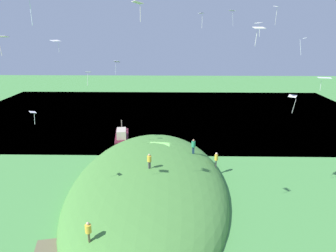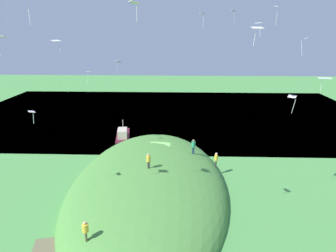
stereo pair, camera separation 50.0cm
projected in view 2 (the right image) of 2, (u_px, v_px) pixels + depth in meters
ground_plane at (160, 163)px, 39.45m from camera, size 160.00×160.00×0.00m
lake_water at (167, 114)px, 63.39m from camera, size 45.02×80.00×0.40m
grass_hill at (149, 187)px, 33.40m from camera, size 31.61×16.46×5.61m
boat_on_lake at (123, 137)px, 47.02m from camera, size 6.99×2.85×2.87m
person_watching_kites at (148, 159)px, 31.19m from camera, size 0.60×0.60×1.59m
person_walking_path at (216, 158)px, 35.70m from camera, size 0.48×0.48×1.80m
person_with_child at (85, 229)px, 22.16m from camera, size 0.61×0.61×1.62m
person_near_shore at (193, 145)px, 36.71m from camera, size 0.51×0.51×1.80m
kite_0 at (24, 0)px, 20.24m from camera, size 0.81×0.60×1.81m
kite_1 at (292, 98)px, 27.97m from camera, size 0.79×0.84×1.62m
kite_2 at (325, 78)px, 29.79m from camera, size 1.07×1.35×1.37m
kite_3 at (259, 24)px, 33.47m from camera, size 0.95×0.83×1.48m
kite_4 at (277, 8)px, 32.80m from camera, size 0.85×0.82×1.98m
kite_5 at (305, 40)px, 35.59m from camera, size 0.71×0.69×2.06m
kite_6 at (0, 37)px, 20.70m from camera, size 0.60×0.85×1.32m
kite_7 at (134, 3)px, 18.74m from camera, size 0.94×0.82×1.21m
kite_8 at (89, 73)px, 34.67m from camera, size 0.50×0.66×1.58m
kite_10 at (32, 112)px, 24.89m from camera, size 0.79×0.75×1.15m
kite_11 at (56, 41)px, 34.67m from camera, size 1.22×1.13×1.35m
kite_12 at (234, 11)px, 43.91m from camera, size 1.23×0.98×2.17m
kite_13 at (118, 62)px, 45.39m from camera, size 0.81×0.97×1.95m
kite_14 at (257, 29)px, 23.63m from camera, size 0.77×0.98×1.44m
kite_15 at (203, 14)px, 41.75m from camera, size 0.97×0.93×2.02m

